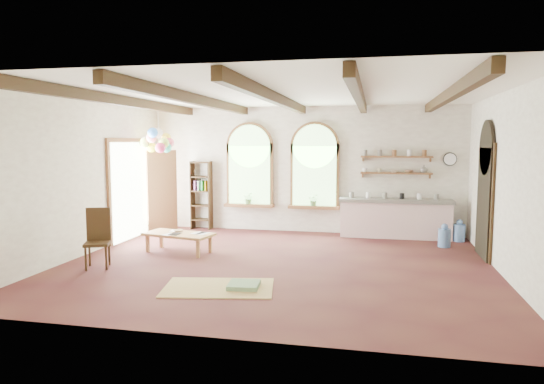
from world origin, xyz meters
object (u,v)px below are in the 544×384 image
(kitchen_counter, at_px, (395,218))
(coffee_table, at_px, (179,235))
(side_chair, at_px, (98,251))
(balloon_cluster, at_px, (158,141))

(kitchen_counter, xyz_separation_m, coffee_table, (-4.50, -2.61, -0.11))
(side_chair, xyz_separation_m, balloon_cluster, (-0.24, 3.18, 2.01))
(side_chair, bearing_deg, balloon_cluster, 94.28)
(coffee_table, bearing_deg, balloon_cluster, 125.19)
(kitchen_counter, relative_size, coffee_table, 1.73)
(kitchen_counter, xyz_separation_m, side_chair, (-5.47, -4.08, -0.16))
(kitchen_counter, height_order, side_chair, side_chair)
(coffee_table, relative_size, balloon_cluster, 1.35)
(side_chair, distance_m, balloon_cluster, 3.77)
(balloon_cluster, bearing_deg, kitchen_counter, 8.96)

